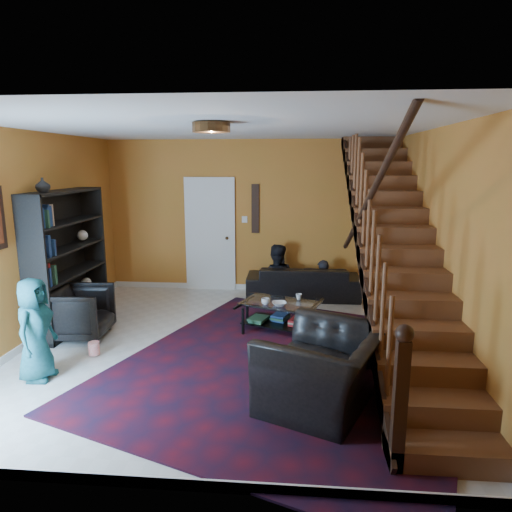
{
  "coord_description": "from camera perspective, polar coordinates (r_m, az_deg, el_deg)",
  "views": [
    {
      "loc": [
        0.88,
        -5.64,
        2.38
      ],
      "look_at": [
        0.36,
        0.4,
        1.14
      ],
      "focal_mm": 32.0,
      "sensor_mm": 36.0,
      "label": 1
    }
  ],
  "objects": [
    {
      "name": "bowl",
      "position": [
        6.45,
        2.92,
        -5.98
      ],
      "size": [
        0.24,
        0.24,
        0.05
      ],
      "primitive_type": "imported",
      "rotation": [
        0.0,
        0.0,
        0.17
      ],
      "color": "#999999",
      "rests_on": "coffee_table"
    },
    {
      "name": "person_adult_a",
      "position": [
        8.32,
        8.28,
        -4.31
      ],
      "size": [
        0.44,
        0.31,
        1.14
      ],
      "primitive_type": "imported",
      "rotation": [
        0.0,
        0.0,
        3.04
      ],
      "color": "black",
      "rests_on": "sofa"
    },
    {
      "name": "floor",
      "position": [
        6.19,
        -3.74,
        -11.07
      ],
      "size": [
        5.5,
        5.5,
        0.0
      ],
      "primitive_type": "plane",
      "color": "beige",
      "rests_on": "ground"
    },
    {
      "name": "coffee_table",
      "position": [
        6.65,
        3.02,
        -7.28
      ],
      "size": [
        1.23,
        0.97,
        0.41
      ],
      "rotation": [
        0.0,
        0.0,
        -0.36
      ],
      "color": "black",
      "rests_on": "floor"
    },
    {
      "name": "rug",
      "position": [
        5.62,
        4.33,
        -13.4
      ],
      "size": [
        5.05,
        5.36,
        0.02
      ],
      "primitive_type": "cube",
      "rotation": [
        0.0,
        0.0,
        -0.36
      ],
      "color": "#400B16",
      "rests_on": "floor"
    },
    {
      "name": "cup_b",
      "position": [
        6.74,
        5.38,
        -5.09
      ],
      "size": [
        0.12,
        0.12,
        0.09
      ],
      "primitive_type": "imported",
      "rotation": [
        0.0,
        0.0,
        -0.32
      ],
      "color": "#999999",
      "rests_on": "coffee_table"
    },
    {
      "name": "room",
      "position": [
        7.68,
        -12.17,
        -6.36
      ],
      "size": [
        5.5,
        5.5,
        5.5
      ],
      "color": "#CA712D",
      "rests_on": "ground"
    },
    {
      "name": "bookshelf",
      "position": [
        7.2,
        -22.39,
        -0.65
      ],
      "size": [
        0.35,
        1.8,
        2.0
      ],
      "color": "black",
      "rests_on": "floor"
    },
    {
      "name": "vase",
      "position": [
        6.62,
        -25.11,
        8.04
      ],
      "size": [
        0.18,
        0.18,
        0.19
      ],
      "primitive_type": "imported",
      "color": "#999999",
      "rests_on": "bookshelf"
    },
    {
      "name": "cup_a",
      "position": [
        6.47,
        1.2,
        -5.71
      ],
      "size": [
        0.13,
        0.13,
        0.09
      ],
      "primitive_type": "imported",
      "rotation": [
        0.0,
        0.0,
        -0.11
      ],
      "color": "#999999",
      "rests_on": "coffee_table"
    },
    {
      "name": "person_child",
      "position": [
        5.63,
        -25.89,
        -8.23
      ],
      "size": [
        0.38,
        0.58,
        1.17
      ],
      "primitive_type": "imported",
      "rotation": [
        0.0,
        0.0,
        1.55
      ],
      "color": "#1C5E6B",
      "rests_on": "armchair_left"
    },
    {
      "name": "popcorn_bucket",
      "position": [
        6.17,
        -19.59,
        -10.81
      ],
      "size": [
        0.18,
        0.18,
        0.16
      ],
      "primitive_type": "cylinder",
      "rotation": [
        0.0,
        0.0,
        -0.3
      ],
      "color": "red",
      "rests_on": "rug"
    },
    {
      "name": "door",
      "position": [
        8.62,
        -5.73,
        2.47
      ],
      "size": [
        0.82,
        0.05,
        2.05
      ],
      "primitive_type": "cube",
      "color": "silver",
      "rests_on": "floor"
    },
    {
      "name": "armchair_left",
      "position": [
        6.77,
        -21.18,
        -6.61
      ],
      "size": [
        0.83,
        0.81,
        0.72
      ],
      "primitive_type": "imported",
      "rotation": [
        0.0,
        0.0,
        1.63
      ],
      "color": "black",
      "rests_on": "floor"
    },
    {
      "name": "armchair_right",
      "position": [
        4.66,
        8.42,
        -13.82
      ],
      "size": [
        1.45,
        1.53,
        0.78
      ],
      "primitive_type": "imported",
      "rotation": [
        0.0,
        0.0,
        -1.99
      ],
      "color": "black",
      "rests_on": "floor"
    },
    {
      "name": "ceiling_fixture",
      "position": [
        4.94,
        -5.61,
        15.71
      ],
      "size": [
        0.4,
        0.4,
        0.1
      ],
      "primitive_type": "cylinder",
      "color": "#3F2814",
      "rests_on": "room"
    },
    {
      "name": "person_adult_b",
      "position": [
        8.28,
        2.52,
        -3.33
      ],
      "size": [
        0.7,
        0.55,
        1.41
      ],
      "primitive_type": "imported",
      "rotation": [
        0.0,
        0.0,
        3.11
      ],
      "color": "black",
      "rests_on": "sofa"
    },
    {
      "name": "sofa",
      "position": [
        8.21,
        5.9,
        -3.22
      ],
      "size": [
        2.01,
        0.81,
        0.58
      ],
      "primitive_type": "imported",
      "rotation": [
        0.0,
        0.0,
        3.15
      ],
      "color": "black",
      "rests_on": "floor"
    },
    {
      "name": "staircase",
      "position": [
        5.86,
        17.06,
        1.42
      ],
      "size": [
        0.95,
        5.02,
        3.18
      ],
      "color": "brown",
      "rests_on": "floor"
    },
    {
      "name": "wall_hanging",
      "position": [
        8.45,
        -0.09,
        5.93
      ],
      "size": [
        0.14,
        0.03,
        0.9
      ],
      "primitive_type": "cube",
      "color": "black",
      "rests_on": "room"
    }
  ]
}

